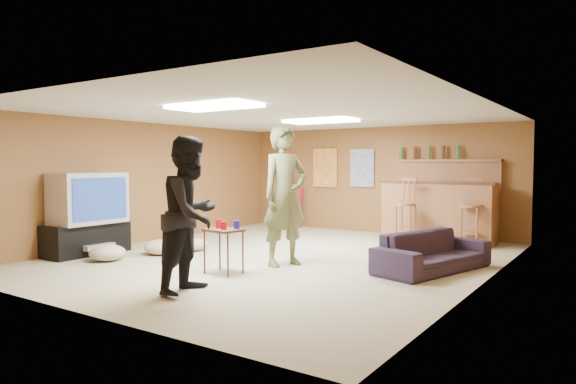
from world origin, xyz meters
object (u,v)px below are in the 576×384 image
Objects in this scene: tv_body at (88,198)px; bar_counter at (438,212)px; person_black at (191,214)px; sofa at (433,252)px; tray_table at (224,251)px; person_olive at (285,196)px.

bar_counter is at bearing 47.00° from tv_body.
person_black is (3.02, -0.79, -0.02)m from tv_body.
sofa is at bearing -46.01° from person_black.
person_black is 3.28m from sofa.
tv_body reaches higher than bar_counter.
sofa is at bearing 20.36° from tv_body.
bar_counter is at bearing 71.34° from tray_table.
bar_counter is 2.75m from sofa.
tv_body is 5.27m from sofa.
person_olive reaches higher than bar_counter.
person_black is at bearing -160.08° from person_olive.
person_olive is 2.15m from sofa.
sofa is at bearing -73.92° from bar_counter.
bar_counter is 1.14× the size of person_black.
bar_counter is at bearing 2.71° from person_olive.
person_olive is 1.13× the size of person_black.
tray_table is at bearing 179.69° from person_olive.
person_olive is 1.10× the size of sofa.
person_black reaches higher than bar_counter.
person_black reaches higher than sofa.
tv_body is 2.76m from tray_table.
person_olive is at bearing -10.87° from person_black.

